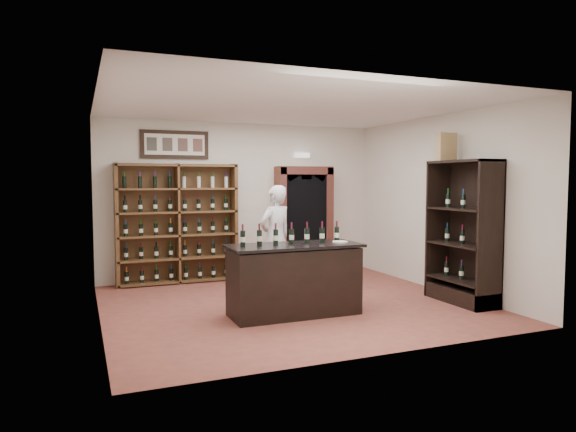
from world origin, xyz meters
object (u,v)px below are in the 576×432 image
object	(u,v)px
wine_crate	(446,147)
counter_bottle_0	(243,238)
tasting_counter	(294,280)
side_cabinet	(464,254)
shopkeeper	(276,237)
wine_shelf	(177,223)

from	to	relation	value
wine_crate	counter_bottle_0	bearing A→B (deg)	-177.91
tasting_counter	side_cabinet	xyz separation A→B (m)	(2.72, -0.30, 0.26)
shopkeeper	wine_crate	bearing A→B (deg)	123.66
wine_shelf	shopkeeper	xyz separation A→B (m)	(1.48, -1.20, -0.20)
side_cabinet	wine_crate	size ratio (longest dim) A/B	4.92
side_cabinet	wine_crate	bearing A→B (deg)	98.69
wine_shelf	shopkeeper	distance (m)	1.92
side_cabinet	wine_crate	world-z (taller)	wine_crate
wine_shelf	tasting_counter	size ratio (longest dim) A/B	1.17
counter_bottle_0	side_cabinet	xyz separation A→B (m)	(3.44, -0.40, -0.35)
side_cabinet	wine_crate	distance (m)	1.71
counter_bottle_0	shopkeeper	bearing A→B (deg)	56.04
tasting_counter	wine_crate	size ratio (longest dim) A/B	4.20
side_cabinet	shopkeeper	size ratio (longest dim) A/B	1.22
wine_shelf	tasting_counter	world-z (taller)	wine_shelf
tasting_counter	shopkeeper	world-z (taller)	shopkeeper
wine_shelf	wine_crate	world-z (taller)	wine_crate
tasting_counter	wine_crate	distance (m)	3.29
counter_bottle_0	shopkeeper	world-z (taller)	shopkeeper
counter_bottle_0	side_cabinet	size ratio (longest dim) A/B	0.14
counter_bottle_0	wine_crate	size ratio (longest dim) A/B	0.67
tasting_counter	wine_shelf	bearing A→B (deg)	110.56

